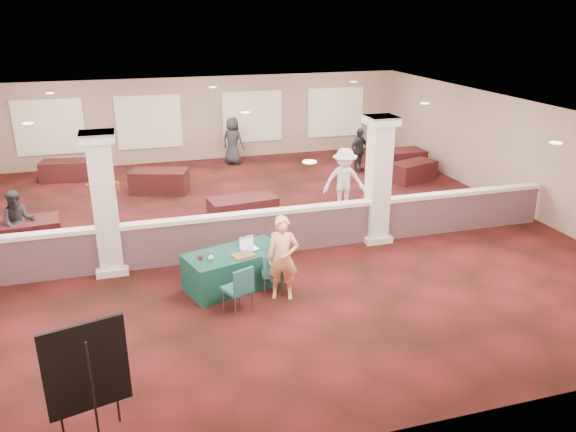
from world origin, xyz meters
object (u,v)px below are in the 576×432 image
object	(u,v)px
near_table	(235,269)
attendee_d	(233,141)
conf_chair_main	(273,270)
far_table_front_center	(243,210)
far_table_front_left	(20,237)
attendee_c	(359,150)
conf_chair_side	(240,286)
attendee_a	(19,222)
attendee_b	(344,181)
easel_board	(86,369)
far_table_back_center	(159,181)
far_table_back_right	(397,161)
far_table_front_right	(413,171)
far_table_back_left	(67,170)
woman	(283,258)

from	to	relation	value
near_table	attendee_d	size ratio (longest dim) A/B	1.16
conf_chair_main	far_table_front_center	distance (m)	4.25
far_table_front_center	far_table_front_left	bearing A→B (deg)	-176.43
far_table_front_center	attendee_c	bearing A→B (deg)	37.92
conf_chair_side	attendee_a	world-z (taller)	attendee_a
far_table_front_center	attendee_b	distance (m)	3.06
conf_chair_main	easel_board	size ratio (longest dim) A/B	0.50
near_table	attendee_a	bearing A→B (deg)	128.70
conf_chair_side	attendee_c	distance (m)	10.84
near_table	attendee_c	world-z (taller)	attendee_c
far_table_back_center	far_table_back_right	world-z (taller)	far_table_back_right
far_table_front_right	far_table_back_center	distance (m)	8.58
easel_board	near_table	bearing A→B (deg)	41.20
far_table_front_left	far_table_back_center	bearing A→B (deg)	46.79
attendee_b	far_table_back_right	bearing A→B (deg)	53.74
far_table_back_left	attendee_c	bearing A→B (deg)	-10.03
far_table_back_left	near_table	bearing A→B (deg)	-67.12
conf_chair_main	far_table_front_left	world-z (taller)	conf_chair_main
far_table_front_center	attendee_a	world-z (taller)	attendee_a
far_table_back_center	woman	bearing A→B (deg)	-76.73
far_table_back_center	far_table_back_right	distance (m)	8.50
attendee_c	far_table_front_right	bearing A→B (deg)	-79.45
far_table_front_right	attendee_c	world-z (taller)	attendee_c
woman	near_table	bearing A→B (deg)	156.66
far_table_back_left	attendee_a	world-z (taller)	attendee_a
far_table_back_center	attendee_c	bearing A→B (deg)	4.17
far_table_front_center	far_table_back_center	world-z (taller)	far_table_front_center
near_table	far_table_back_center	bearing A→B (deg)	81.62
far_table_back_right	attendee_d	xyz separation A→B (m)	(-5.51, 2.79, 0.50)
conf_chair_side	near_table	bearing A→B (deg)	58.35
far_table_back_center	easel_board	bearing A→B (deg)	-98.80
easel_board	far_table_back_right	bearing A→B (deg)	33.52
far_table_front_center	easel_board	bearing A→B (deg)	-115.98
far_table_front_center	far_table_front_right	bearing A→B (deg)	19.85
near_table	far_table_front_right	size ratio (longest dim) A/B	1.26
far_table_back_right	attendee_b	size ratio (longest dim) A/B	1.02
easel_board	far_table_front_left	distance (m)	7.58
far_table_front_center	attendee_c	distance (m)	6.60
near_table	far_table_front_right	bearing A→B (deg)	22.19
near_table	attendee_b	xyz separation A→B (m)	(3.96, 3.70, 0.56)
far_table_front_right	far_table_back_left	world-z (taller)	far_table_back_left
conf_chair_main	woman	size ratio (longest dim) A/B	0.52
far_table_back_left	woman	bearing A→B (deg)	-64.75
far_table_back_center	far_table_front_center	bearing A→B (deg)	-60.47
far_table_back_center	attendee_a	world-z (taller)	attendee_a
far_table_front_left	far_table_back_left	xyz separation A→B (m)	(0.67, 6.20, -0.05)
attendee_c	attendee_b	bearing A→B (deg)	-145.66
attendee_c	easel_board	bearing A→B (deg)	-154.27
far_table_front_center	attendee_b	world-z (taller)	attendee_b
near_table	easel_board	xyz separation A→B (m)	(-2.77, -4.00, 0.78)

